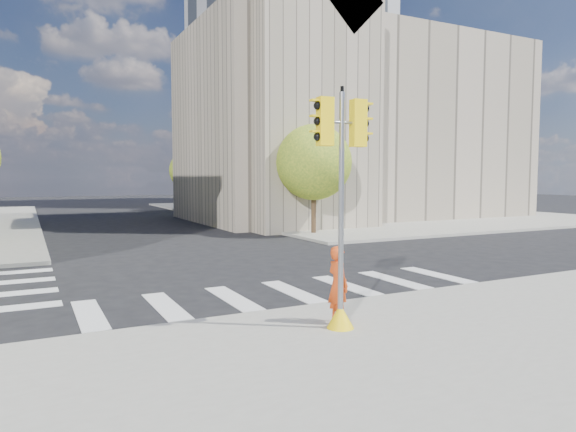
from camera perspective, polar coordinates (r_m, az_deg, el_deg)
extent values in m
plane|color=black|center=(16.49, -2.45, -7.00)|extent=(160.00, 160.00, 0.00)
cube|color=gray|center=(48.80, 6.22, 0.60)|extent=(28.00, 40.00, 0.15)
cube|color=#9E917D|center=(42.21, 7.37, 9.42)|extent=(26.00, 14.00, 14.00)
cube|color=#9E917D|center=(33.82, 0.85, 10.72)|extent=(8.00, 8.00, 14.00)
cube|color=#9EA0A3|center=(64.64, -0.19, 14.83)|extent=(20.00, 18.00, 30.00)
cylinder|color=#382616|center=(28.58, 2.87, 0.22)|extent=(0.28, 0.28, 2.38)
sphere|color=#457120|center=(28.52, 2.89, 5.98)|extent=(4.20, 4.20, 4.20)
cylinder|color=#382616|center=(39.41, -5.87, 1.44)|extent=(0.28, 0.28, 2.52)
sphere|color=#457120|center=(39.38, -5.90, 5.95)|extent=(4.60, 4.60, 4.60)
cylinder|color=#382616|center=(50.78, -10.77, 1.89)|extent=(0.28, 0.28, 2.27)
sphere|color=#457120|center=(50.74, -10.81, 4.98)|extent=(4.00, 4.00, 4.00)
cylinder|color=black|center=(32.27, 0.10, 5.96)|extent=(0.12, 0.12, 8.00)
cube|color=black|center=(32.63, 0.10, 12.99)|extent=(0.35, 0.18, 0.22)
cylinder|color=black|center=(45.18, -8.07, 5.45)|extent=(0.12, 0.12, 8.00)
cube|color=black|center=(45.44, -8.12, 10.50)|extent=(0.35, 0.18, 0.22)
cone|color=yellow|center=(10.76, 5.84, -10.99)|extent=(0.56, 0.56, 0.50)
cylinder|color=gray|center=(10.41, 5.93, 0.45)|extent=(0.11, 0.11, 4.78)
cylinder|color=black|center=(10.53, 6.03, 13.82)|extent=(0.07, 0.07, 0.12)
cylinder|color=gray|center=(10.44, 6.00, 10.30)|extent=(0.90, 0.11, 0.06)
cube|color=yellow|center=(10.26, 4.13, 10.42)|extent=(0.31, 0.24, 0.95)
cube|color=yellow|center=(10.63, 7.81, 10.18)|extent=(0.31, 0.24, 0.95)
imported|color=#CC4013|center=(11.02, 5.57, -7.58)|extent=(0.40, 0.60, 1.64)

